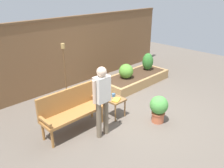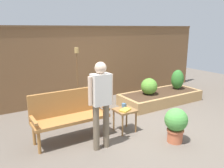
{
  "view_description": "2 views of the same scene",
  "coord_description": "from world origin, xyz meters",
  "px_view_note": "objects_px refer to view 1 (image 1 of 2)",
  "views": [
    {
      "loc": [
        -3.88,
        -3.3,
        3.01
      ],
      "look_at": [
        0.12,
        0.76,
        0.57
      ],
      "focal_mm": 37.23,
      "sensor_mm": 36.0,
      "label": 1
    },
    {
      "loc": [
        -2.86,
        -3.43,
        2.11
      ],
      "look_at": [
        -0.15,
        0.99,
        0.83
      ],
      "focal_mm": 36.76,
      "sensor_mm": 36.0,
      "label": 2
    }
  ],
  "objects_px": {
    "garden_bench": "(71,108)",
    "shrub_far_corner": "(148,62)",
    "cup_on_table": "(114,95)",
    "tiki_torch": "(64,63)",
    "side_table": "(115,102)",
    "book_on_table": "(116,100)",
    "potted_boxwood": "(159,107)",
    "shrub_near_bench": "(126,71)",
    "person_by_bench": "(102,96)"
  },
  "relations": [
    {
      "from": "garden_bench",
      "to": "shrub_far_corner",
      "type": "bearing_deg",
      "value": 11.33
    },
    {
      "from": "shrub_near_bench",
      "to": "side_table",
      "type": "bearing_deg",
      "value": -145.68
    },
    {
      "from": "side_table",
      "to": "shrub_far_corner",
      "type": "xyz_separation_m",
      "value": [
        2.64,
        1.05,
        0.2
      ]
    },
    {
      "from": "shrub_near_bench",
      "to": "person_by_bench",
      "type": "height_order",
      "value": "person_by_bench"
    },
    {
      "from": "garden_bench",
      "to": "person_by_bench",
      "type": "xyz_separation_m",
      "value": [
        0.34,
        -0.66,
        0.39
      ]
    },
    {
      "from": "book_on_table",
      "to": "tiki_torch",
      "type": "distance_m",
      "value": 1.75
    },
    {
      "from": "tiki_torch",
      "to": "side_table",
      "type": "bearing_deg",
      "value": -76.03
    },
    {
      "from": "cup_on_table",
      "to": "tiki_torch",
      "type": "distance_m",
      "value": 1.58
    },
    {
      "from": "shrub_far_corner",
      "to": "person_by_bench",
      "type": "distance_m",
      "value": 3.69
    },
    {
      "from": "garden_bench",
      "to": "shrub_far_corner",
      "type": "height_order",
      "value": "garden_bench"
    },
    {
      "from": "tiki_torch",
      "to": "garden_bench",
      "type": "bearing_deg",
      "value": -120.26
    },
    {
      "from": "book_on_table",
      "to": "tiki_torch",
      "type": "xyz_separation_m",
      "value": [
        -0.33,
        1.59,
        0.63
      ]
    },
    {
      "from": "side_table",
      "to": "person_by_bench",
      "type": "height_order",
      "value": "person_by_bench"
    },
    {
      "from": "shrub_far_corner",
      "to": "person_by_bench",
      "type": "bearing_deg",
      "value": -157.48
    },
    {
      "from": "potted_boxwood",
      "to": "person_by_bench",
      "type": "bearing_deg",
      "value": 157.86
    },
    {
      "from": "garden_bench",
      "to": "cup_on_table",
      "type": "xyz_separation_m",
      "value": [
        1.15,
        -0.18,
        -0.03
      ]
    },
    {
      "from": "potted_boxwood",
      "to": "tiki_torch",
      "type": "height_order",
      "value": "tiki_torch"
    },
    {
      "from": "person_by_bench",
      "to": "book_on_table",
      "type": "bearing_deg",
      "value": 21.7
    },
    {
      "from": "shrub_near_bench",
      "to": "tiki_torch",
      "type": "bearing_deg",
      "value": 166.36
    },
    {
      "from": "shrub_near_bench",
      "to": "shrub_far_corner",
      "type": "bearing_deg",
      "value": -0.0
    },
    {
      "from": "tiki_torch",
      "to": "person_by_bench",
      "type": "bearing_deg",
      "value": -101.19
    },
    {
      "from": "shrub_near_bench",
      "to": "shrub_far_corner",
      "type": "xyz_separation_m",
      "value": [
        1.1,
        -0.0,
        0.07
      ]
    },
    {
      "from": "potted_boxwood",
      "to": "side_table",
      "type": "bearing_deg",
      "value": 121.86
    },
    {
      "from": "potted_boxwood",
      "to": "shrub_near_bench",
      "type": "relative_size",
      "value": 1.46
    },
    {
      "from": "book_on_table",
      "to": "shrub_near_bench",
      "type": "xyz_separation_m",
      "value": [
        1.59,
        1.13,
        0.03
      ]
    },
    {
      "from": "potted_boxwood",
      "to": "tiki_torch",
      "type": "distance_m",
      "value": 2.68
    },
    {
      "from": "book_on_table",
      "to": "potted_boxwood",
      "type": "xyz_separation_m",
      "value": [
        0.59,
        -0.81,
        -0.12
      ]
    },
    {
      "from": "garden_bench",
      "to": "tiki_torch",
      "type": "height_order",
      "value": "tiki_torch"
    },
    {
      "from": "cup_on_table",
      "to": "tiki_torch",
      "type": "height_order",
      "value": "tiki_torch"
    },
    {
      "from": "person_by_bench",
      "to": "side_table",
      "type": "bearing_deg",
      "value": 25.32
    },
    {
      "from": "cup_on_table",
      "to": "garden_bench",
      "type": "bearing_deg",
      "value": 171.03
    },
    {
      "from": "potted_boxwood",
      "to": "shrub_near_bench",
      "type": "height_order",
      "value": "shrub_near_bench"
    },
    {
      "from": "potted_boxwood",
      "to": "tiki_torch",
      "type": "xyz_separation_m",
      "value": [
        -0.92,
        2.4,
        0.75
      ]
    },
    {
      "from": "garden_bench",
      "to": "potted_boxwood",
      "type": "relative_size",
      "value": 2.18
    },
    {
      "from": "shrub_far_corner",
      "to": "shrub_near_bench",
      "type": "bearing_deg",
      "value": 180.0
    },
    {
      "from": "cup_on_table",
      "to": "shrub_far_corner",
      "type": "xyz_separation_m",
      "value": [
        2.58,
        0.93,
        0.07
      ]
    },
    {
      "from": "book_on_table",
      "to": "shrub_far_corner",
      "type": "relative_size",
      "value": 0.4
    },
    {
      "from": "garden_bench",
      "to": "shrub_far_corner",
      "type": "xyz_separation_m",
      "value": [
        3.73,
        0.75,
        0.05
      ]
    },
    {
      "from": "cup_on_table",
      "to": "person_by_bench",
      "type": "bearing_deg",
      "value": -149.39
    },
    {
      "from": "tiki_torch",
      "to": "shrub_near_bench",
      "type": "bearing_deg",
      "value": -13.64
    },
    {
      "from": "cup_on_table",
      "to": "side_table",
      "type": "bearing_deg",
      "value": -116.08
    },
    {
      "from": "book_on_table",
      "to": "potted_boxwood",
      "type": "relative_size",
      "value": 0.35
    },
    {
      "from": "shrub_far_corner",
      "to": "tiki_torch",
      "type": "relative_size",
      "value": 0.36
    },
    {
      "from": "cup_on_table",
      "to": "person_by_bench",
      "type": "relative_size",
      "value": 0.08
    },
    {
      "from": "potted_boxwood",
      "to": "shrub_near_bench",
      "type": "xyz_separation_m",
      "value": [
        0.99,
        1.93,
        0.15
      ]
    },
    {
      "from": "shrub_far_corner",
      "to": "potted_boxwood",
      "type": "bearing_deg",
      "value": -137.33
    },
    {
      "from": "side_table",
      "to": "cup_on_table",
      "type": "bearing_deg",
      "value": 63.92
    },
    {
      "from": "tiki_torch",
      "to": "person_by_bench",
      "type": "distance_m",
      "value": 1.92
    },
    {
      "from": "side_table",
      "to": "potted_boxwood",
      "type": "xyz_separation_m",
      "value": [
        0.55,
        -0.88,
        -0.02
      ]
    },
    {
      "from": "side_table",
      "to": "tiki_torch",
      "type": "bearing_deg",
      "value": 103.97
    }
  ]
}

